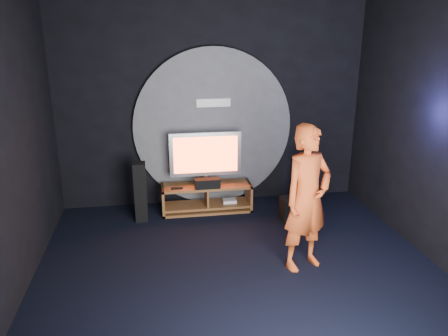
# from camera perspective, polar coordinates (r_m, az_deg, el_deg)

# --- Properties ---
(floor) EXTENTS (5.00, 5.00, 0.00)m
(floor) POSITION_cam_1_polar(r_m,az_deg,el_deg) (5.46, 2.33, -13.96)
(floor) COLOR black
(floor) RESTS_ON ground
(back_wall) EXTENTS (5.00, 0.04, 3.50)m
(back_wall) POSITION_cam_1_polar(r_m,az_deg,el_deg) (7.19, -1.51, 8.89)
(back_wall) COLOR black
(back_wall) RESTS_ON ground
(front_wall) EXTENTS (5.00, 0.04, 3.50)m
(front_wall) POSITION_cam_1_polar(r_m,az_deg,el_deg) (2.52, 14.40, -9.52)
(front_wall) COLOR black
(front_wall) RESTS_ON ground
(wall_disc_panel) EXTENTS (2.60, 0.11, 2.60)m
(wall_disc_panel) POSITION_cam_1_polar(r_m,az_deg,el_deg) (7.22, -1.42, 5.31)
(wall_disc_panel) COLOR #515156
(wall_disc_panel) RESTS_ON ground
(media_console) EXTENTS (1.45, 0.45, 0.45)m
(media_console) POSITION_cam_1_polar(r_m,az_deg,el_deg) (7.16, -2.23, -4.12)
(media_console) COLOR #99562F
(media_console) RESTS_ON ground
(tv) EXTENTS (1.15, 0.22, 0.85)m
(tv) POSITION_cam_1_polar(r_m,az_deg,el_deg) (6.98, -2.43, 1.58)
(tv) COLOR silver
(tv) RESTS_ON media_console
(center_speaker) EXTENTS (0.40, 0.15, 0.15)m
(center_speaker) POSITION_cam_1_polar(r_m,az_deg,el_deg) (6.90, -2.17, -2.03)
(center_speaker) COLOR black
(center_speaker) RESTS_ON media_console
(remote) EXTENTS (0.18, 0.05, 0.02)m
(remote) POSITION_cam_1_polar(r_m,az_deg,el_deg) (6.91, -6.17, -2.67)
(remote) COLOR black
(remote) RESTS_ON media_console
(tower_speaker_left) EXTENTS (0.19, 0.21, 0.94)m
(tower_speaker_left) POSITION_cam_1_polar(r_m,az_deg,el_deg) (6.82, -10.85, -3.10)
(tower_speaker_left) COLOR black
(tower_speaker_left) RESTS_ON ground
(tower_speaker_right) EXTENTS (0.19, 0.21, 0.94)m
(tower_speaker_right) POSITION_cam_1_polar(r_m,az_deg,el_deg) (7.15, 10.64, -2.09)
(tower_speaker_right) COLOR black
(tower_speaker_right) RESTS_ON ground
(subwoofer) EXTENTS (0.33, 0.33, 0.36)m
(subwoofer) POSITION_cam_1_polar(r_m,az_deg,el_deg) (6.88, 8.86, -5.38)
(subwoofer) COLOR black
(subwoofer) RESTS_ON ground
(player) EXTENTS (0.78, 0.65, 1.82)m
(player) POSITION_cam_1_polar(r_m,az_deg,el_deg) (5.37, 10.81, -3.92)
(player) COLOR #CC4A1B
(player) RESTS_ON ground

